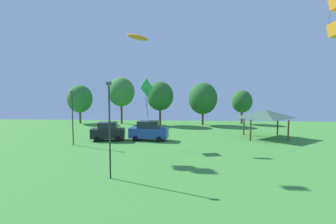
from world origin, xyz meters
name	(u,v)px	position (x,y,z in m)	size (l,w,h in m)	color
kite_flying_0	(147,89)	(-4.66, 35.70, 6.30)	(1.15, 1.77, 4.19)	green
kite_flying_4	(137,37)	(-5.88, 37.36, 12.03)	(2.69, 1.04, 1.20)	orange
parked_car_leftmost	(108,131)	(-9.87, 39.11, 1.11)	(4.24, 2.44, 2.24)	black
parked_car_second_from_left	(149,131)	(-4.96, 39.48, 1.17)	(4.81, 2.33, 2.37)	#234299
park_pavilion	(265,114)	(9.60, 41.96, 3.08)	(5.77, 5.41, 3.60)	brown
light_post_0	(72,115)	(-13.04, 36.10, 3.45)	(0.36, 0.20, 6.10)	#2D2D33
light_post_1	(110,125)	(-5.88, 24.48, 3.89)	(0.36, 0.20, 6.96)	#2D2D33
treeline_tree_0	(80,99)	(-18.95, 54.93, 4.32)	(4.41, 4.41, 6.76)	brown
treeline_tree_1	(121,92)	(-11.55, 54.76, 5.52)	(4.56, 4.56, 8.05)	brown
treeline_tree_2	(160,96)	(-4.71, 53.35, 4.87)	(4.41, 4.41, 7.32)	brown
treeline_tree_3	(203,98)	(2.42, 53.90, 4.47)	(4.82, 4.82, 7.13)	brown
treeline_tree_4	(242,101)	(9.25, 55.85, 3.88)	(3.54, 3.54, 5.85)	brown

